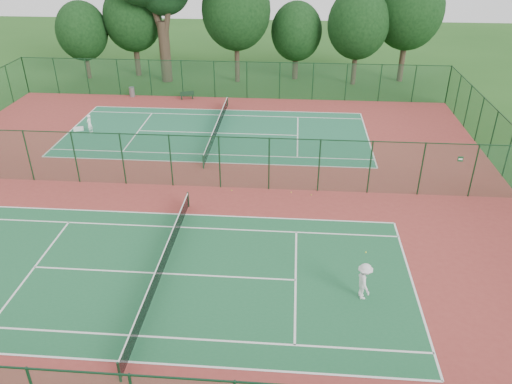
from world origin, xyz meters
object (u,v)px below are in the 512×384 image
at_px(bench, 187,95).
at_px(kit_bag, 79,129).
at_px(player_far, 89,124).
at_px(trash_bin, 132,92).
at_px(player_near, 364,281).

height_order(bench, kit_bag, bench).
relative_size(player_far, kit_bag, 1.93).
bearing_deg(trash_bin, player_far, -93.62).
xyz_separation_m(player_far, kit_bag, (-1.15, 0.39, -0.61)).
bearing_deg(bench, kit_bag, -149.03).
relative_size(player_near, player_far, 1.21).
bearing_deg(kit_bag, bench, 27.58).
height_order(player_near, player_far, player_near).
relative_size(trash_bin, kit_bag, 1.19).
bearing_deg(player_near, bench, 15.49).
bearing_deg(player_far, trash_bin, -171.73).
bearing_deg(bench, player_near, -82.71).
bearing_deg(trash_bin, bench, -4.13).
xyz_separation_m(player_near, kit_bag, (-20.64, 18.63, -0.77)).
xyz_separation_m(trash_bin, kit_bag, (-1.74, -8.94, -0.32)).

